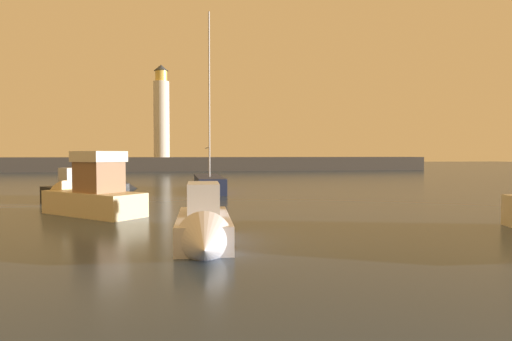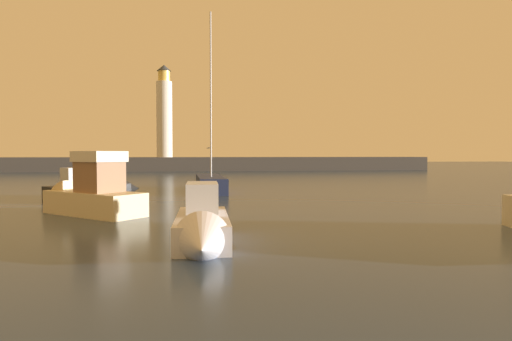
% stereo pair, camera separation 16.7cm
% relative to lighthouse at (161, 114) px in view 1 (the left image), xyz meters
% --- Properties ---
extents(ground_plane, '(222.46, 222.46, 0.00)m').
position_rel_lighthouse_xyz_m(ground_plane, '(7.60, -37.08, -9.63)').
color(ground_plane, '#2D3D51').
extents(breakwater, '(76.53, 5.45, 2.32)m').
position_rel_lighthouse_xyz_m(breakwater, '(7.60, -0.00, -8.47)').
color(breakwater, '#423F3D').
rests_on(breakwater, ground_plane).
extents(lighthouse, '(2.61, 2.61, 15.43)m').
position_rel_lighthouse_xyz_m(lighthouse, '(0.00, 0.00, 0.00)').
color(lighthouse, silver).
rests_on(lighthouse, breakwater).
extents(motorboat_0, '(6.34, 6.03, 3.39)m').
position_rel_lighthouse_xyz_m(motorboat_0, '(-0.81, -53.50, -8.68)').
color(motorboat_0, beige).
rests_on(motorboat_0, ground_plane).
extents(motorboat_2, '(5.89, 5.37, 2.37)m').
position_rel_lighthouse_xyz_m(motorboat_2, '(-1.50, -46.35, -8.96)').
color(motorboat_2, black).
rests_on(motorboat_2, ground_plane).
extents(motorboat_3, '(1.85, 6.14, 2.27)m').
position_rel_lighthouse_xyz_m(motorboat_3, '(4.69, -62.02, -9.02)').
color(motorboat_3, silver).
rests_on(motorboat_3, ground_plane).
extents(sailboat_moored, '(2.14, 8.54, 13.60)m').
position_rel_lighthouse_xyz_m(sailboat_moored, '(5.85, -41.34, -8.98)').
color(sailboat_moored, '#1E284C').
rests_on(sailboat_moored, ground_plane).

